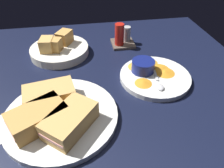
# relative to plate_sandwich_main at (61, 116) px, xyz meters

# --- Properties ---
(ground_plane) EXTENTS (1.10, 1.10, 0.03)m
(ground_plane) POSITION_rel_plate_sandwich_main_xyz_m (0.09, 0.06, -0.02)
(ground_plane) COLOR black
(plate_sandwich_main) EXTENTS (0.29, 0.29, 0.02)m
(plate_sandwich_main) POSITION_rel_plate_sandwich_main_xyz_m (0.00, 0.00, 0.00)
(plate_sandwich_main) COLOR white
(plate_sandwich_main) RESTS_ON ground_plane
(sandwich_half_near) EXTENTS (0.14, 0.10, 0.05)m
(sandwich_half_near) POSITION_rel_plate_sandwich_main_xyz_m (-0.03, 0.05, 0.03)
(sandwich_half_near) COLOR tan
(sandwich_half_near) RESTS_ON plate_sandwich_main
(sandwich_half_far) EXTENTS (0.15, 0.13, 0.05)m
(sandwich_half_far) POSITION_rel_plate_sandwich_main_xyz_m (-0.05, -0.03, 0.03)
(sandwich_half_far) COLOR tan
(sandwich_half_far) RESTS_ON plate_sandwich_main
(sandwich_half_extra) EXTENTS (0.14, 0.15, 0.05)m
(sandwich_half_extra) POSITION_rel_plate_sandwich_main_xyz_m (0.03, -0.05, 0.03)
(sandwich_half_extra) COLOR tan
(sandwich_half_extra) RESTS_ON plate_sandwich_main
(ramekin_dark_sauce) EXTENTS (0.06, 0.06, 0.04)m
(ramekin_dark_sauce) POSITION_rel_plate_sandwich_main_xyz_m (0.02, -0.06, 0.03)
(ramekin_dark_sauce) COLOR navy
(ramekin_dark_sauce) RESTS_ON plate_sandwich_main
(spoon_by_dark_ramekin) EXTENTS (0.02, 0.10, 0.01)m
(spoon_by_dark_ramekin) POSITION_rel_plate_sandwich_main_xyz_m (0.02, -0.01, 0.01)
(spoon_by_dark_ramekin) COLOR silver
(spoon_by_dark_ramekin) RESTS_ON plate_sandwich_main
(plate_chips_companion) EXTENTS (0.22, 0.22, 0.02)m
(plate_chips_companion) POSITION_rel_plate_sandwich_main_xyz_m (0.29, 0.12, 0.00)
(plate_chips_companion) COLOR white
(plate_chips_companion) RESTS_ON ground_plane
(ramekin_light_gravy) EXTENTS (0.07, 0.07, 0.04)m
(ramekin_light_gravy) POSITION_rel_plate_sandwich_main_xyz_m (0.26, 0.15, 0.03)
(ramekin_light_gravy) COLOR navy
(ramekin_light_gravy) RESTS_ON plate_chips_companion
(spoon_by_gravy_ramekin) EXTENTS (0.03, 0.10, 0.01)m
(spoon_by_gravy_ramekin) POSITION_rel_plate_sandwich_main_xyz_m (0.29, 0.07, 0.01)
(spoon_by_gravy_ramekin) COLOR silver
(spoon_by_gravy_ramekin) RESTS_ON plate_chips_companion
(plantain_chip_scatter) EXTENTS (0.16, 0.17, 0.01)m
(plantain_chip_scatter) POSITION_rel_plate_sandwich_main_xyz_m (0.29, 0.15, 0.01)
(plantain_chip_scatter) COLOR orange
(plantain_chip_scatter) RESTS_ON plate_chips_companion
(bread_basket_rear) EXTENTS (0.22, 0.22, 0.08)m
(bread_basket_rear) POSITION_rel_plate_sandwich_main_xyz_m (-0.01, 0.33, 0.01)
(bread_basket_rear) COLOR silver
(bread_basket_rear) RESTS_ON ground_plane
(condiment_caddy) EXTENTS (0.09, 0.09, 0.10)m
(condiment_caddy) POSITION_rel_plate_sandwich_main_xyz_m (0.24, 0.36, 0.03)
(condiment_caddy) COLOR brown
(condiment_caddy) RESTS_ON ground_plane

